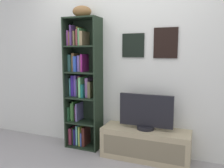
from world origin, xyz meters
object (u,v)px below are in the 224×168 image
object	(u,v)px
bookshelf	(82,86)
football	(82,11)
television	(146,112)
tv_stand	(145,144)

from	to	relation	value
bookshelf	football	size ratio (longest dim) A/B	7.23
football	television	size ratio (longest dim) A/B	0.37
bookshelf	football	bearing A→B (deg)	-36.40
football	television	bearing A→B (deg)	-3.01
football	television	xyz separation A→B (m)	(0.92, -0.05, -1.30)
football	tv_stand	size ratio (longest dim) A/B	0.23
television	football	bearing A→B (deg)	176.99
bookshelf	television	bearing A→B (deg)	-4.79
bookshelf	football	distance (m)	1.03
tv_stand	television	world-z (taller)	television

